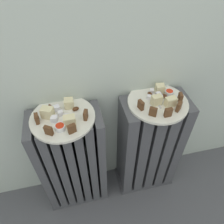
# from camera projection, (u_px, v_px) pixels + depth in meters

# --- Properties ---
(radiator_left) EXTENTS (0.34, 0.18, 0.66)m
(radiator_left) POSITION_uv_depth(u_px,v_px,m) (73.00, 162.00, 1.13)
(radiator_left) COLOR #47474C
(radiator_left) RESTS_ON ground_plane
(radiator_right) EXTENTS (0.34, 0.18, 0.66)m
(radiator_right) POSITION_uv_depth(u_px,v_px,m) (149.00, 148.00, 1.19)
(radiator_right) COLOR #47474C
(radiator_right) RESTS_ON ground_plane
(plate_left) EXTENTS (0.27, 0.27, 0.01)m
(plate_left) POSITION_uv_depth(u_px,v_px,m) (63.00, 118.00, 0.89)
(plate_left) COLOR silver
(plate_left) RESTS_ON radiator_left
(plate_right) EXTENTS (0.27, 0.27, 0.01)m
(plate_right) POSITION_uv_depth(u_px,v_px,m) (158.00, 102.00, 0.95)
(plate_right) COLOR silver
(plate_right) RESTS_ON radiator_right
(dark_cake_slice_left_0) EXTENTS (0.02, 0.03, 0.04)m
(dark_cake_slice_left_0) POSITION_uv_depth(u_px,v_px,m) (37.00, 119.00, 0.85)
(dark_cake_slice_left_0) COLOR #56351E
(dark_cake_slice_left_0) RESTS_ON plate_left
(dark_cake_slice_left_1) EXTENTS (0.03, 0.03, 0.04)m
(dark_cake_slice_left_1) POSITION_uv_depth(u_px,v_px,m) (49.00, 131.00, 0.80)
(dark_cake_slice_left_1) COLOR #56351E
(dark_cake_slice_left_1) RESTS_ON plate_left
(dark_cake_slice_left_2) EXTENTS (0.03, 0.02, 0.04)m
(dark_cake_slice_left_2) POSITION_uv_depth(u_px,v_px,m) (72.00, 129.00, 0.81)
(dark_cake_slice_left_2) COLOR #56351E
(dark_cake_slice_left_2) RESTS_ON plate_left
(dark_cake_slice_left_3) EXTENTS (0.02, 0.03, 0.04)m
(dark_cake_slice_left_3) POSITION_uv_depth(u_px,v_px,m) (86.00, 115.00, 0.86)
(dark_cake_slice_left_3) COLOR #56351E
(dark_cake_slice_left_3) RESTS_ON plate_left
(marble_cake_slice_left_0) EXTENTS (0.06, 0.05, 0.05)m
(marble_cake_slice_left_0) POSITION_uv_depth(u_px,v_px,m) (47.00, 113.00, 0.86)
(marble_cake_slice_left_0) COLOR beige
(marble_cake_slice_left_0) RESTS_ON plate_left
(marble_cake_slice_left_1) EXTENTS (0.05, 0.03, 0.04)m
(marble_cake_slice_left_1) POSITION_uv_depth(u_px,v_px,m) (70.00, 121.00, 0.84)
(marble_cake_slice_left_1) COLOR beige
(marble_cake_slice_left_1) RESTS_ON plate_left
(marble_cake_slice_left_2) EXTENTS (0.04, 0.04, 0.04)m
(marble_cake_slice_left_2) POSITION_uv_depth(u_px,v_px,m) (69.00, 103.00, 0.91)
(marble_cake_slice_left_2) COLOR beige
(marble_cake_slice_left_2) RESTS_ON plate_left
(turkish_delight_left_0) EXTENTS (0.03, 0.03, 0.03)m
(turkish_delight_left_0) POSITION_uv_depth(u_px,v_px,m) (54.00, 119.00, 0.85)
(turkish_delight_left_0) COLOR white
(turkish_delight_left_0) RESTS_ON plate_left
(turkish_delight_left_1) EXTENTS (0.02, 0.02, 0.02)m
(turkish_delight_left_1) POSITION_uv_depth(u_px,v_px,m) (61.00, 113.00, 0.88)
(turkish_delight_left_1) COLOR white
(turkish_delight_left_1) RESTS_ON plate_left
(turkish_delight_left_2) EXTENTS (0.03, 0.03, 0.02)m
(turkish_delight_left_2) POSITION_uv_depth(u_px,v_px,m) (57.00, 108.00, 0.90)
(turkish_delight_left_2) COLOR white
(turkish_delight_left_2) RESTS_ON plate_left
(turkish_delight_left_3) EXTENTS (0.02, 0.02, 0.02)m
(turkish_delight_left_3) POSITION_uv_depth(u_px,v_px,m) (67.00, 117.00, 0.87)
(turkish_delight_left_3) COLOR white
(turkish_delight_left_3) RESTS_ON plate_left
(medjool_date_left_0) EXTENTS (0.03, 0.03, 0.01)m
(medjool_date_left_0) POSITION_uv_depth(u_px,v_px,m) (76.00, 109.00, 0.90)
(medjool_date_left_0) COLOR #4C2814
(medjool_date_left_0) RESTS_ON plate_left
(medjool_date_left_1) EXTENTS (0.02, 0.03, 0.01)m
(medjool_date_left_1) POSITION_uv_depth(u_px,v_px,m) (50.00, 106.00, 0.92)
(medjool_date_left_1) COLOR #4C2814
(medjool_date_left_1) RESTS_ON plate_left
(jam_bowl_left) EXTENTS (0.04, 0.04, 0.02)m
(jam_bowl_left) POSITION_uv_depth(u_px,v_px,m) (60.00, 127.00, 0.82)
(jam_bowl_left) COLOR white
(jam_bowl_left) RESTS_ON plate_left
(dark_cake_slice_right_0) EXTENTS (0.02, 0.03, 0.04)m
(dark_cake_slice_right_0) POSITION_uv_depth(u_px,v_px,m) (141.00, 105.00, 0.90)
(dark_cake_slice_right_0) COLOR #56351E
(dark_cake_slice_right_0) RESTS_ON plate_right
(dark_cake_slice_right_1) EXTENTS (0.03, 0.03, 0.04)m
(dark_cake_slice_right_1) POSITION_uv_depth(u_px,v_px,m) (153.00, 112.00, 0.87)
(dark_cake_slice_right_1) COLOR #56351E
(dark_cake_slice_right_1) RESTS_ON plate_right
(dark_cake_slice_right_2) EXTENTS (0.03, 0.02, 0.04)m
(dark_cake_slice_right_2) POSITION_uv_depth(u_px,v_px,m) (168.00, 112.00, 0.87)
(dark_cake_slice_right_2) COLOR #56351E
(dark_cake_slice_right_2) RESTS_ON plate_right
(dark_cake_slice_right_3) EXTENTS (0.03, 0.03, 0.04)m
(dark_cake_slice_right_3) POSITION_uv_depth(u_px,v_px,m) (179.00, 107.00, 0.89)
(dark_cake_slice_right_3) COLOR #56351E
(dark_cake_slice_right_3) RESTS_ON plate_right
(dark_cake_slice_right_4) EXTENTS (0.02, 0.03, 0.04)m
(dark_cake_slice_right_4) POSITION_uv_depth(u_px,v_px,m) (180.00, 98.00, 0.94)
(dark_cake_slice_right_4) COLOR #56351E
(dark_cake_slice_right_4) RESTS_ON plate_right
(marble_cake_slice_right_0) EXTENTS (0.05, 0.04, 0.05)m
(marble_cake_slice_right_0) POSITION_uv_depth(u_px,v_px,m) (157.00, 100.00, 0.92)
(marble_cake_slice_right_0) COLOR beige
(marble_cake_slice_right_0) RESTS_ON plate_right
(marble_cake_slice_right_1) EXTENTS (0.04, 0.04, 0.04)m
(marble_cake_slice_right_1) POSITION_uv_depth(u_px,v_px,m) (160.00, 88.00, 0.99)
(marble_cake_slice_right_1) COLOR beige
(marble_cake_slice_right_1) RESTS_ON plate_right
(marble_cake_slice_right_2) EXTENTS (0.05, 0.04, 0.04)m
(marble_cake_slice_right_2) POSITION_uv_depth(u_px,v_px,m) (171.00, 102.00, 0.92)
(marble_cake_slice_right_2) COLOR beige
(marble_cake_slice_right_2) RESTS_ON plate_right
(turkish_delight_right_0) EXTENTS (0.02, 0.02, 0.02)m
(turkish_delight_right_0) POSITION_uv_depth(u_px,v_px,m) (152.00, 91.00, 0.99)
(turkish_delight_right_0) COLOR white
(turkish_delight_right_0) RESTS_ON plate_right
(turkish_delight_right_1) EXTENTS (0.03, 0.03, 0.02)m
(turkish_delight_right_1) POSITION_uv_depth(u_px,v_px,m) (160.00, 98.00, 0.95)
(turkish_delight_right_1) COLOR white
(turkish_delight_right_1) RESTS_ON plate_right
(turkish_delight_right_2) EXTENTS (0.02, 0.02, 0.02)m
(turkish_delight_right_2) POSITION_uv_depth(u_px,v_px,m) (158.00, 95.00, 0.97)
(turkish_delight_right_2) COLOR white
(turkish_delight_right_2) RESTS_ON plate_right
(turkish_delight_right_3) EXTENTS (0.03, 0.03, 0.02)m
(turkish_delight_right_3) POSITION_uv_depth(u_px,v_px,m) (149.00, 97.00, 0.96)
(turkish_delight_right_3) COLOR white
(turkish_delight_right_3) RESTS_ON plate_right
(medjool_date_right_0) EXTENTS (0.03, 0.03, 0.02)m
(medjool_date_right_0) POSITION_uv_depth(u_px,v_px,m) (150.00, 94.00, 0.97)
(medjool_date_right_0) COLOR #4C2814
(medjool_date_right_0) RESTS_ON plate_right
(medjool_date_right_1) EXTENTS (0.02, 0.03, 0.02)m
(medjool_date_right_1) POSITION_uv_depth(u_px,v_px,m) (165.00, 96.00, 0.96)
(medjool_date_right_1) COLOR #4C2814
(medjool_date_right_1) RESTS_ON plate_right
(jam_bowl_right) EXTENTS (0.04, 0.04, 0.02)m
(jam_bowl_right) POSITION_uv_depth(u_px,v_px,m) (169.00, 93.00, 0.97)
(jam_bowl_right) COLOR white
(jam_bowl_right) RESTS_ON plate_right
(fork) EXTENTS (0.02, 0.09, 0.00)m
(fork) POSITION_uv_depth(u_px,v_px,m) (155.00, 101.00, 0.95)
(fork) COLOR #B7B7BC
(fork) RESTS_ON plate_right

